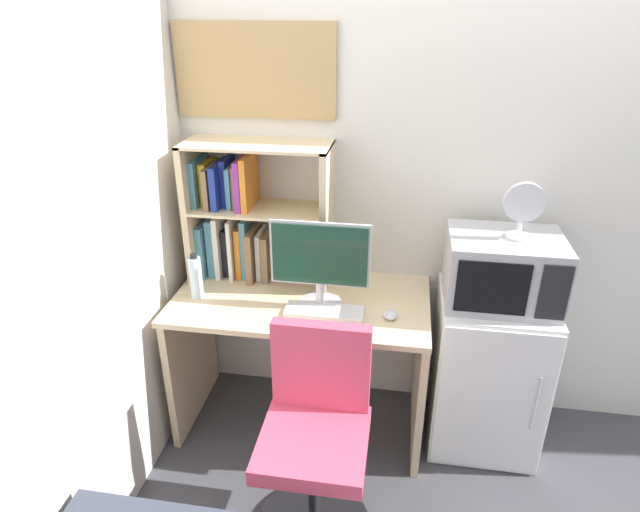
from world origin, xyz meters
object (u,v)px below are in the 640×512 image
desk_fan (523,208)px  computer_mouse (390,315)px  keyboard (324,311)px  wall_corkboard (255,71)px  water_bottle (196,277)px  hutch_bookshelf (243,215)px  mini_fridge (486,372)px  microwave (503,270)px  monitor (320,262)px  desk_chair (316,448)px

desk_fan → computer_mouse: bearing=-164.2°
computer_mouse → keyboard: bearing=-177.7°
desk_fan → wall_corkboard: 1.37m
computer_mouse → wall_corkboard: size_ratio=0.11×
water_bottle → desk_fan: desk_fan is taller
hutch_bookshelf → computer_mouse: hutch_bookshelf is taller
mini_fridge → desk_fan: 0.88m
hutch_bookshelf → mini_fridge: size_ratio=0.86×
computer_mouse → microwave: 0.55m
computer_mouse → mini_fridge: bearing=17.4°
monitor → keyboard: size_ratio=1.27×
hutch_bookshelf → monitor: hutch_bookshelf is taller
hutch_bookshelf → desk_fan: size_ratio=2.77×
microwave → water_bottle: bearing=-175.5°
mini_fridge → water_bottle: bearing=-175.6°
hutch_bookshelf → microwave: size_ratio=1.41×
computer_mouse → wall_corkboard: bearing=148.5°
computer_mouse → wall_corkboard: (-0.71, 0.43, 1.01)m
mini_fridge → microwave: size_ratio=1.64×
desk_chair → hutch_bookshelf: bearing=122.3°
keyboard → monitor: bearing=115.4°
hutch_bookshelf → desk_fan: hutch_bookshelf is taller
microwave → desk_fan: (0.04, -0.01, 0.30)m
keyboard → mini_fridge: 0.90m
keyboard → computer_mouse: computer_mouse is taller
keyboard → microwave: microwave is taller
computer_mouse → mini_fridge: size_ratio=0.10×
hutch_bookshelf → keyboard: size_ratio=1.95×
desk_fan → wall_corkboard: bearing=167.2°
mini_fridge → wall_corkboard: 1.85m
monitor → mini_fridge: (0.83, 0.10, -0.60)m
hutch_bookshelf → wall_corkboard: size_ratio=0.92×
keyboard → microwave: 0.84m
desk_fan → desk_chair: size_ratio=0.27×
wall_corkboard → desk_chair: bearing=-64.4°
computer_mouse → desk_chair: desk_chair is taller
hutch_bookshelf → mini_fridge: hutch_bookshelf is taller
computer_mouse → mini_fridge: (0.49, 0.15, -0.38)m
monitor → desk_chair: monitor is taller
microwave → keyboard: bearing=-168.0°
wall_corkboard → keyboard: bearing=-47.9°
desk_fan → microwave: bearing=172.1°
desk_chair → wall_corkboard: (-0.44, 0.93, 1.37)m
hutch_bookshelf → keyboard: bearing=-34.8°
mini_fridge → microwave: 0.57m
hutch_bookshelf → water_bottle: 0.39m
computer_mouse → mini_fridge: 0.64m
computer_mouse → desk_fan: desk_fan is taller
hutch_bookshelf → desk_chair: (0.51, -0.81, -0.69)m
water_bottle → desk_chair: bearing=-38.3°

